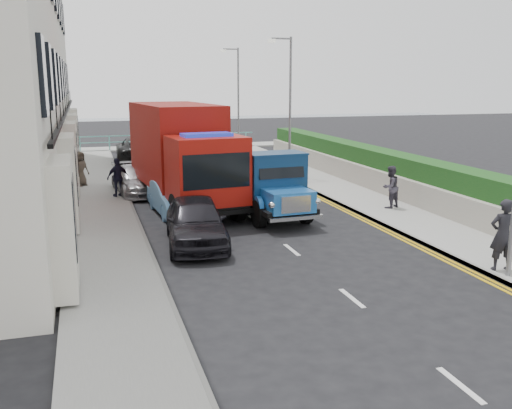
% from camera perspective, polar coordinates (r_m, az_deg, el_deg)
% --- Properties ---
extents(ground, '(120.00, 120.00, 0.00)m').
position_cam_1_polar(ground, '(15.18, 6.22, -6.64)').
color(ground, black).
rests_on(ground, ground).
extents(pavement_west, '(2.40, 38.00, 0.12)m').
position_cam_1_polar(pavement_west, '(22.72, -15.16, -0.45)').
color(pavement_west, gray).
rests_on(pavement_west, ground).
extents(pavement_east, '(2.60, 38.00, 0.12)m').
position_cam_1_polar(pavement_east, '(25.23, 9.38, 1.06)').
color(pavement_east, gray).
rests_on(pavement_east, ground).
extents(promenade, '(30.00, 2.50, 0.12)m').
position_cam_1_polar(promenade, '(42.84, -9.09, 5.65)').
color(promenade, gray).
rests_on(promenade, ground).
extents(sea_plane, '(120.00, 120.00, 0.00)m').
position_cam_1_polar(sea_plane, '(73.57, -12.43, 8.19)').
color(sea_plane, slate).
rests_on(sea_plane, ground).
extents(garden_east, '(1.45, 28.00, 1.75)m').
position_cam_1_polar(garden_east, '(25.97, 13.24, 3.10)').
color(garden_east, '#B2AD9E').
rests_on(garden_east, ground).
extents(seafront_railing, '(13.00, 0.08, 1.11)m').
position_cam_1_polar(seafront_railing, '(42.00, -8.96, 6.24)').
color(seafront_railing, '#59B2A5').
rests_on(seafront_railing, ground).
extents(lamp_mid, '(1.23, 0.18, 7.00)m').
position_cam_1_polar(lamp_mid, '(28.93, 3.21, 10.48)').
color(lamp_mid, slate).
rests_on(lamp_mid, ground).
extents(lamp_far, '(1.23, 0.18, 7.00)m').
position_cam_1_polar(lamp_far, '(38.48, -1.96, 10.94)').
color(lamp_far, slate).
rests_on(lamp_far, ground).
extents(bedford_lorry, '(2.32, 5.21, 2.41)m').
position_cam_1_polar(bedford_lorry, '(20.28, 1.74, 1.50)').
color(bedford_lorry, black).
rests_on(bedford_lorry, ground).
extents(red_lorry, '(3.42, 7.87, 4.00)m').
position_cam_1_polar(red_lorry, '(22.54, -7.37, 5.12)').
color(red_lorry, black).
rests_on(red_lorry, ground).
extents(parked_car_front, '(2.21, 4.49, 1.47)m').
position_cam_1_polar(parked_car_front, '(17.35, -6.05, -1.68)').
color(parked_car_front, black).
rests_on(parked_car_front, ground).
extents(parked_car_mid, '(1.59, 3.82, 1.23)m').
position_cam_1_polar(parked_car_mid, '(21.51, -8.27, 0.66)').
color(parked_car_mid, '#5B92C3').
rests_on(parked_car_mid, ground).
extents(parked_car_rear, '(2.14, 4.40, 1.23)m').
position_cam_1_polar(parked_car_rear, '(25.68, -11.90, 2.42)').
color(parked_car_rear, '#9B9B9F').
rests_on(parked_car_rear, ground).
extents(seafront_car_left, '(2.88, 5.78, 1.57)m').
position_cam_1_polar(seafront_car_left, '(35.61, -11.68, 5.40)').
color(seafront_car_left, black).
rests_on(seafront_car_left, ground).
extents(seafront_car_right, '(2.95, 4.26, 1.35)m').
position_cam_1_polar(seafront_car_right, '(41.04, -6.12, 6.31)').
color(seafront_car_right, '#B0AFB4').
rests_on(seafront_car_right, ground).
extents(pedestrian_east_near, '(0.77, 0.59, 1.87)m').
position_cam_1_polar(pedestrian_east_near, '(15.85, 23.46, -2.80)').
color(pedestrian_east_near, black).
rests_on(pedestrian_east_near, pavement_east).
extents(pedestrian_east_far, '(0.96, 0.87, 1.62)m').
position_cam_1_polar(pedestrian_east_far, '(22.35, 13.28, 1.72)').
color(pedestrian_east_far, '#37333E').
rests_on(pedestrian_east_far, pavement_east).
extents(pedestrian_west_near, '(1.03, 0.71, 1.62)m').
position_cam_1_polar(pedestrian_west_near, '(24.60, -13.64, 2.65)').
color(pedestrian_west_near, black).
rests_on(pedestrian_west_near, pavement_west).
extents(pedestrian_west_far, '(0.93, 0.86, 1.60)m').
position_cam_1_polar(pedestrian_west_far, '(27.62, -17.15, 3.45)').
color(pedestrian_west_far, '#42392F').
rests_on(pedestrian_west_far, pavement_west).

